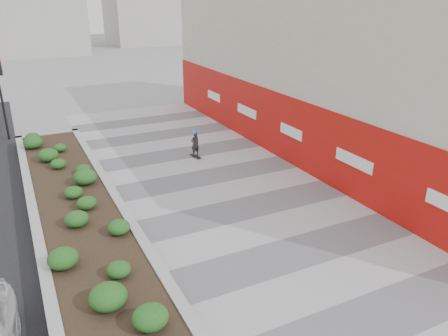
% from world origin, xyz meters
% --- Properties ---
extents(ground, '(160.00, 160.00, 0.00)m').
position_xyz_m(ground, '(0.00, 0.00, 0.00)').
color(ground, gray).
rests_on(ground, ground).
extents(walkway, '(8.00, 36.00, 0.01)m').
position_xyz_m(walkway, '(0.00, 3.00, 0.01)').
color(walkway, '#A8A8AD').
rests_on(walkway, ground).
extents(building, '(6.04, 24.08, 8.00)m').
position_xyz_m(building, '(6.98, 8.98, 3.98)').
color(building, '#B9B49E').
rests_on(building, ground).
extents(planter, '(3.00, 18.00, 0.90)m').
position_xyz_m(planter, '(-5.50, 7.00, 0.42)').
color(planter, '#9E9EA0').
rests_on(planter, ground).
extents(traffic_signal_near, '(0.33, 0.28, 4.20)m').
position_xyz_m(traffic_signal_near, '(-7.23, 17.50, 2.76)').
color(traffic_signal_near, black).
rests_on(traffic_signal_near, ground).
extents(manhole_cover, '(0.44, 0.44, 0.01)m').
position_xyz_m(manhole_cover, '(0.50, 3.00, 0.00)').
color(manhole_cover, '#595654').
rests_on(manhole_cover, ground).
extents(skateboarder, '(0.48, 0.74, 1.33)m').
position_xyz_m(skateboarder, '(0.43, 10.60, 0.68)').
color(skateboarder, beige).
rests_on(skateboarder, ground).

